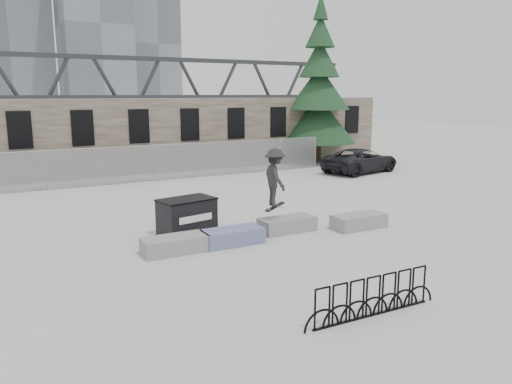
{
  "coord_description": "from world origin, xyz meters",
  "views": [
    {
      "loc": [
        -8.21,
        -14.26,
        4.8
      ],
      "look_at": [
        0.31,
        1.23,
        1.3
      ],
      "focal_mm": 35.0,
      "sensor_mm": 36.0,
      "label": 1
    }
  ],
  "objects_px": {
    "planter_center_right": "(287,224)",
    "suv": "(361,160)",
    "planter_far_left": "(175,244)",
    "bike_rack": "(373,297)",
    "dumpster": "(187,216)",
    "skateboarder": "(275,177)",
    "spruce_tree": "(319,97)",
    "planter_offset": "(359,221)",
    "planter_center_left": "(232,236)"
  },
  "relations": [
    {
      "from": "dumpster",
      "to": "suv",
      "type": "distance_m",
      "value": 16.41
    },
    {
      "from": "planter_center_right",
      "to": "planter_offset",
      "type": "bearing_deg",
      "value": -19.27
    },
    {
      "from": "bike_rack",
      "to": "planter_offset",
      "type": "bearing_deg",
      "value": 52.04
    },
    {
      "from": "planter_center_left",
      "to": "bike_rack",
      "type": "xyz_separation_m",
      "value": [
        0.35,
        -6.27,
        0.16
      ]
    },
    {
      "from": "planter_far_left",
      "to": "bike_rack",
      "type": "xyz_separation_m",
      "value": [
        2.27,
        -6.31,
        0.16
      ]
    },
    {
      "from": "planter_far_left",
      "to": "planter_offset",
      "type": "xyz_separation_m",
      "value": [
        6.81,
        -0.5,
        0.0
      ]
    },
    {
      "from": "planter_far_left",
      "to": "skateboarder",
      "type": "distance_m",
      "value": 4.21
    },
    {
      "from": "planter_center_right",
      "to": "dumpster",
      "type": "xyz_separation_m",
      "value": [
        -3.2,
        1.45,
        0.35
      ]
    },
    {
      "from": "planter_offset",
      "to": "dumpster",
      "type": "distance_m",
      "value": 6.18
    },
    {
      "from": "planter_center_right",
      "to": "spruce_tree",
      "type": "bearing_deg",
      "value": 51.02
    },
    {
      "from": "spruce_tree",
      "to": "bike_rack",
      "type": "bearing_deg",
      "value": -122.97
    },
    {
      "from": "dumpster",
      "to": "suv",
      "type": "height_order",
      "value": "suv"
    },
    {
      "from": "planter_center_right",
      "to": "suv",
      "type": "height_order",
      "value": "suv"
    },
    {
      "from": "spruce_tree",
      "to": "planter_far_left",
      "type": "bearing_deg",
      "value": -137.17
    },
    {
      "from": "planter_center_right",
      "to": "planter_offset",
      "type": "xyz_separation_m",
      "value": [
        2.51,
        -0.88,
        0.0
      ]
    },
    {
      "from": "planter_far_left",
      "to": "planter_center_right",
      "type": "xyz_separation_m",
      "value": [
        4.3,
        0.38,
        0.0
      ]
    },
    {
      "from": "planter_offset",
      "to": "planter_center_right",
      "type": "bearing_deg",
      "value": 160.73
    },
    {
      "from": "bike_rack",
      "to": "planter_center_right",
      "type": "bearing_deg",
      "value": 73.19
    },
    {
      "from": "planter_far_left",
      "to": "skateboarder",
      "type": "relative_size",
      "value": 0.92
    },
    {
      "from": "planter_center_left",
      "to": "planter_offset",
      "type": "xyz_separation_m",
      "value": [
        4.88,
        -0.45,
        0.0
      ]
    },
    {
      "from": "planter_center_left",
      "to": "spruce_tree",
      "type": "relative_size",
      "value": 0.17
    },
    {
      "from": "planter_far_left",
      "to": "planter_offset",
      "type": "bearing_deg",
      "value": -4.17
    },
    {
      "from": "bike_rack",
      "to": "spruce_tree",
      "type": "height_order",
      "value": "spruce_tree"
    },
    {
      "from": "planter_center_right",
      "to": "dumpster",
      "type": "bearing_deg",
      "value": 155.57
    },
    {
      "from": "suv",
      "to": "planter_offset",
      "type": "bearing_deg",
      "value": 127.23
    },
    {
      "from": "dumpster",
      "to": "skateboarder",
      "type": "xyz_separation_m",
      "value": [
        2.73,
        -1.38,
        1.33
      ]
    },
    {
      "from": "planter_center_right",
      "to": "planter_center_left",
      "type": "bearing_deg",
      "value": -169.75
    },
    {
      "from": "planter_center_left",
      "to": "skateboarder",
      "type": "height_order",
      "value": "skateboarder"
    },
    {
      "from": "planter_far_left",
      "to": "planter_center_right",
      "type": "distance_m",
      "value": 4.31
    },
    {
      "from": "suv",
      "to": "planter_center_right",
      "type": "bearing_deg",
      "value": 117.43
    },
    {
      "from": "spruce_tree",
      "to": "suv",
      "type": "distance_m",
      "value": 6.45
    },
    {
      "from": "planter_center_right",
      "to": "dumpster",
      "type": "distance_m",
      "value": 3.53
    },
    {
      "from": "suv",
      "to": "skateboarder",
      "type": "relative_size",
      "value": 2.45
    },
    {
      "from": "skateboarder",
      "to": "bike_rack",
      "type": "bearing_deg",
      "value": 175.48
    },
    {
      "from": "planter_center_right",
      "to": "planter_far_left",
      "type": "bearing_deg",
      "value": -174.92
    },
    {
      "from": "planter_center_left",
      "to": "planter_center_right",
      "type": "xyz_separation_m",
      "value": [
        2.37,
        0.43,
        0.0
      ]
    },
    {
      "from": "planter_far_left",
      "to": "planter_offset",
      "type": "height_order",
      "value": "same"
    },
    {
      "from": "dumpster",
      "to": "planter_offset",
      "type": "bearing_deg",
      "value": -33.18
    },
    {
      "from": "planter_offset",
      "to": "dumpster",
      "type": "bearing_deg",
      "value": 157.8
    },
    {
      "from": "planter_center_right",
      "to": "spruce_tree",
      "type": "height_order",
      "value": "spruce_tree"
    },
    {
      "from": "planter_center_left",
      "to": "planter_offset",
      "type": "relative_size",
      "value": 1.0
    },
    {
      "from": "planter_center_right",
      "to": "spruce_tree",
      "type": "relative_size",
      "value": 0.17
    },
    {
      "from": "planter_center_left",
      "to": "skateboarder",
      "type": "bearing_deg",
      "value": 14.8
    },
    {
      "from": "planter_offset",
      "to": "skateboarder",
      "type": "distance_m",
      "value": 3.56
    },
    {
      "from": "planter_center_left",
      "to": "bike_rack",
      "type": "bearing_deg",
      "value": -86.83
    },
    {
      "from": "spruce_tree",
      "to": "skateboarder",
      "type": "bearing_deg",
      "value": -130.23
    },
    {
      "from": "planter_center_left",
      "to": "suv",
      "type": "xyz_separation_m",
      "value": [
        13.61,
        9.7,
        0.46
      ]
    },
    {
      "from": "planter_center_right",
      "to": "dumpster",
      "type": "height_order",
      "value": "dumpster"
    },
    {
      "from": "bike_rack",
      "to": "planter_far_left",
      "type": "bearing_deg",
      "value": 109.82
    },
    {
      "from": "planter_offset",
      "to": "suv",
      "type": "height_order",
      "value": "suv"
    }
  ]
}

